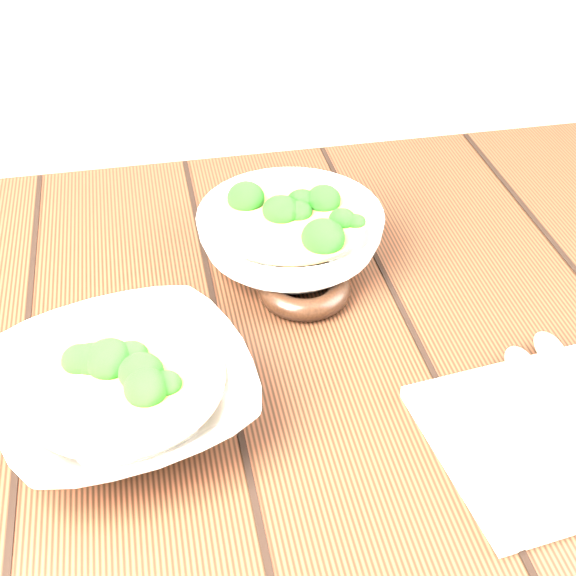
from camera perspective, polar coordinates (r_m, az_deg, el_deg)
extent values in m
cube|color=#361A0F|center=(0.85, -3.24, -4.95)|extent=(1.20, 0.80, 0.04)
cube|color=#361A0F|center=(1.48, 16.24, -3.79)|extent=(0.07, 0.07, 0.71)
imported|color=silver|center=(0.76, -11.53, -7.38)|extent=(0.28, 0.28, 0.06)
cylinder|color=olive|center=(0.74, -11.70, -6.36)|extent=(0.19, 0.19, 0.00)
ellipsoid|color=#277C1B|center=(0.74, -10.07, -5.44)|extent=(0.04, 0.03, 0.03)
ellipsoid|color=#277C1B|center=(0.77, -11.83, -4.02)|extent=(0.04, 0.03, 0.03)
ellipsoid|color=#277C1B|center=(0.76, -15.71, -5.54)|extent=(0.04, 0.03, 0.03)
ellipsoid|color=#277C1B|center=(0.72, -13.03, -7.37)|extent=(0.04, 0.03, 0.03)
ellipsoid|color=#277C1B|center=(0.71, -9.64, -7.72)|extent=(0.04, 0.03, 0.03)
imported|color=silver|center=(0.93, 0.17, 3.58)|extent=(0.26, 0.26, 0.07)
cylinder|color=olive|center=(0.91, 0.17, 4.79)|extent=(0.17, 0.17, 0.00)
ellipsoid|color=#277C1B|center=(0.92, 1.34, 5.47)|extent=(0.04, 0.04, 0.03)
ellipsoid|color=#277C1B|center=(0.94, 0.22, 6.30)|extent=(0.04, 0.04, 0.03)
ellipsoid|color=#277C1B|center=(0.93, -2.45, 5.99)|extent=(0.04, 0.04, 0.03)
ellipsoid|color=#277C1B|center=(0.90, -1.26, 4.71)|extent=(0.04, 0.04, 0.03)
ellipsoid|color=#277C1B|center=(0.88, 0.12, 3.72)|extent=(0.04, 0.04, 0.03)
ellipsoid|color=#277C1B|center=(0.89, 3.16, 4.14)|extent=(0.04, 0.04, 0.03)
torus|color=black|center=(0.89, 1.17, -0.01)|extent=(0.13, 0.13, 0.03)
cube|color=beige|center=(0.78, 18.73, -9.78)|extent=(0.25, 0.21, 0.01)
cylinder|color=#AFAB9A|center=(0.76, 18.04, -9.76)|extent=(0.03, 0.15, 0.01)
ellipsoid|color=#AFAB9A|center=(0.82, 16.24, -5.27)|extent=(0.04, 0.06, 0.01)
ellipsoid|color=#AFAB9A|center=(0.85, 18.15, -4.16)|extent=(0.04, 0.06, 0.01)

